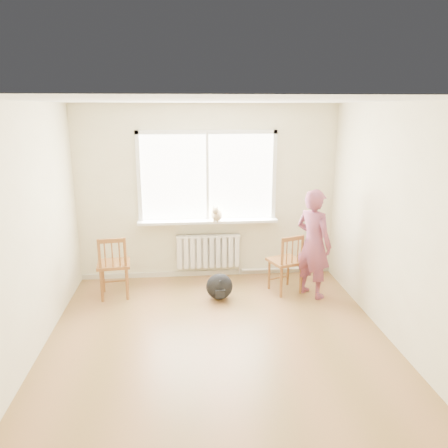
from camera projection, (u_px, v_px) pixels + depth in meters
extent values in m
plane|color=#94663C|center=(220.00, 348.00, 4.93)|extent=(4.50, 4.50, 0.00)
plane|color=white|center=(219.00, 101.00, 4.23)|extent=(4.50, 4.50, 0.00)
cube|color=beige|center=(207.00, 193.00, 6.74)|extent=(4.00, 0.01, 2.70)
cube|color=white|center=(207.00, 177.00, 6.66)|extent=(2.00, 0.02, 1.30)
cube|color=white|center=(207.00, 132.00, 6.46)|extent=(2.12, 0.05, 0.06)
cube|color=white|center=(139.00, 179.00, 6.55)|extent=(0.06, 0.05, 1.42)
cube|color=white|center=(274.00, 177.00, 6.73)|extent=(0.06, 0.05, 1.42)
cube|color=white|center=(207.00, 178.00, 6.64)|extent=(0.04, 0.05, 1.30)
cube|color=white|center=(208.00, 221.00, 6.75)|extent=(2.15, 0.22, 0.04)
cube|color=white|center=(208.00, 251.00, 6.94)|extent=(1.00, 0.02, 0.55)
cube|color=white|center=(208.00, 252.00, 6.89)|extent=(1.00, 0.10, 0.51)
cube|color=white|center=(208.00, 236.00, 6.82)|extent=(1.00, 0.12, 0.03)
cylinder|color=silver|center=(285.00, 269.00, 7.13)|extent=(1.40, 0.04, 0.04)
cube|color=beige|center=(208.00, 273.00, 7.07)|extent=(4.00, 0.03, 0.08)
cube|color=#955D2B|center=(114.00, 264.00, 6.19)|extent=(0.50, 0.48, 0.04)
cylinder|color=#955D2B|center=(127.00, 275.00, 6.45)|extent=(0.04, 0.04, 0.48)
cylinder|color=#955D2B|center=(103.00, 276.00, 6.38)|extent=(0.04, 0.04, 0.48)
cylinder|color=#955D2B|center=(127.00, 283.00, 6.13)|extent=(0.04, 0.04, 0.48)
cylinder|color=#955D2B|center=(102.00, 285.00, 6.06)|extent=(0.04, 0.04, 0.48)
cylinder|color=#955D2B|center=(126.00, 269.00, 6.07)|extent=(0.04, 0.04, 0.91)
cylinder|color=#955D2B|center=(101.00, 271.00, 6.00)|extent=(0.04, 0.04, 0.91)
cube|color=#955D2B|center=(111.00, 241.00, 5.93)|extent=(0.37, 0.08, 0.06)
cylinder|color=#955D2B|center=(120.00, 254.00, 6.00)|extent=(0.02, 0.02, 0.37)
cylinder|color=#955D2B|center=(112.00, 254.00, 5.98)|extent=(0.02, 0.02, 0.37)
cylinder|color=#955D2B|center=(105.00, 255.00, 5.96)|extent=(0.02, 0.02, 0.37)
cube|color=#955D2B|center=(285.00, 261.00, 6.36)|extent=(0.55, 0.54, 0.04)
cylinder|color=#955D2B|center=(288.00, 270.00, 6.63)|extent=(0.04, 0.04, 0.47)
cylinder|color=#955D2B|center=(269.00, 274.00, 6.49)|extent=(0.04, 0.04, 0.47)
cylinder|color=#955D2B|center=(301.00, 278.00, 6.34)|extent=(0.04, 0.04, 0.47)
cylinder|color=#955D2B|center=(281.00, 282.00, 6.20)|extent=(0.04, 0.04, 0.47)
cylinder|color=#955D2B|center=(301.00, 265.00, 6.29)|extent=(0.04, 0.04, 0.89)
cylinder|color=#955D2B|center=(282.00, 268.00, 6.15)|extent=(0.04, 0.04, 0.89)
cube|color=#955D2B|center=(293.00, 239.00, 6.11)|extent=(0.35, 0.16, 0.06)
cylinder|color=#955D2B|center=(298.00, 250.00, 6.20)|extent=(0.02, 0.02, 0.35)
cylinder|color=#955D2B|center=(292.00, 251.00, 6.16)|extent=(0.02, 0.02, 0.35)
cylinder|color=#955D2B|center=(287.00, 252.00, 6.12)|extent=(0.02, 0.02, 0.35)
imported|color=#CE4457|center=(313.00, 244.00, 6.14)|extent=(0.64, 0.68, 1.56)
ellipsoid|color=#CCB28B|center=(217.00, 215.00, 6.66)|extent=(0.22, 0.28, 0.18)
sphere|color=#CCB28B|center=(215.00, 211.00, 6.52)|extent=(0.10, 0.10, 0.10)
cone|color=#CCB28B|center=(214.00, 207.00, 6.51)|extent=(0.03, 0.03, 0.04)
cone|color=#CCB28B|center=(217.00, 208.00, 6.50)|extent=(0.03, 0.03, 0.04)
cylinder|color=#CCB28B|center=(218.00, 216.00, 6.80)|extent=(0.06, 0.17, 0.02)
cylinder|color=#CCB28B|center=(214.00, 219.00, 6.59)|extent=(0.02, 0.02, 0.09)
cylinder|color=#CCB28B|center=(218.00, 220.00, 6.58)|extent=(0.02, 0.02, 0.09)
ellipsoid|color=black|center=(219.00, 287.00, 6.16)|extent=(0.46, 0.41, 0.38)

